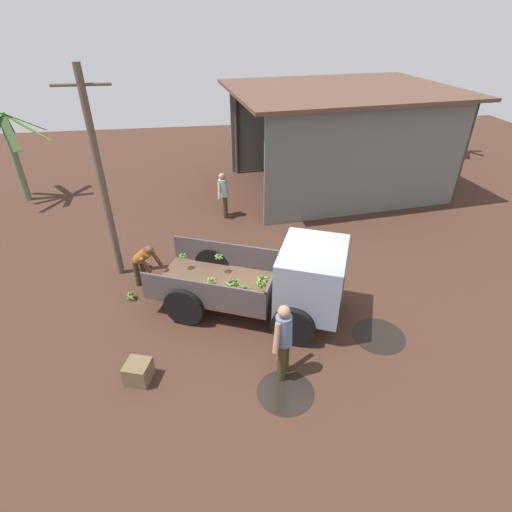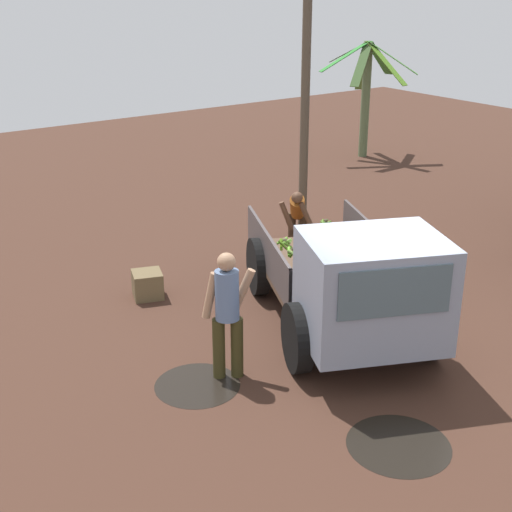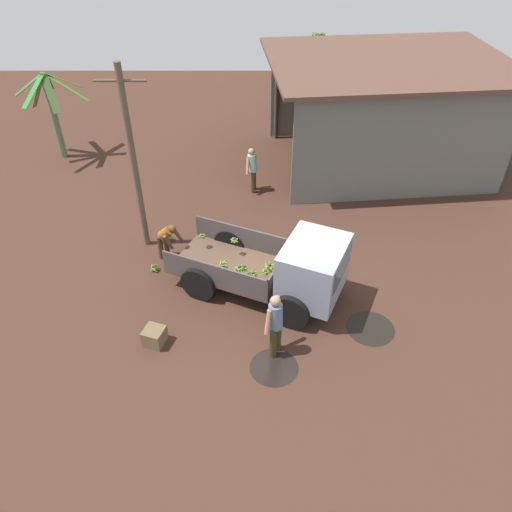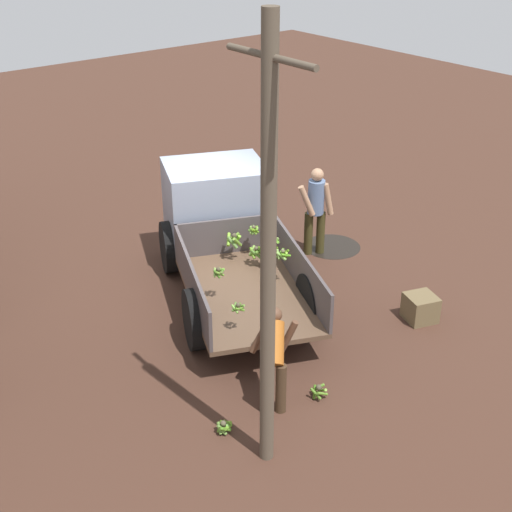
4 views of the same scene
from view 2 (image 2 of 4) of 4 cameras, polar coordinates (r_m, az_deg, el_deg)
name	(u,v)px [view 2 (image 2 of 4)]	position (r m, az deg, el deg)	size (l,w,h in m)	color
ground	(380,351)	(10.33, 9.92, -7.46)	(36.00, 36.00, 0.00)	#43291E
mud_patch_0	(399,445)	(8.51, 11.33, -14.60)	(1.19, 1.19, 0.01)	black
mud_patch_1	(197,385)	(9.42, -4.71, -10.25)	(1.12, 1.12, 0.01)	black
cargo_truck	(358,286)	(9.83, 8.17, -2.42)	(4.82, 3.44, 1.89)	brown
utility_pole	(305,99)	(13.91, 3.96, 12.44)	(1.27, 0.17, 5.34)	brown
banana_palm_3	(366,93)	(20.88, 8.83, 12.76)	(2.31, 2.70, 3.23)	#5C6F49
person_foreground_visitor	(227,310)	(9.16, -2.32, -4.30)	(0.50, 0.70, 1.74)	#393317
person_worker_loading	(297,215)	(13.34, 3.32, 3.27)	(0.82, 0.79, 1.31)	#3F2D1D
banana_bunch_on_ground_0	(263,248)	(13.50, 0.58, 0.64)	(0.25, 0.25, 0.21)	#4A4330
banana_bunch_on_ground_1	(330,238)	(14.18, 5.91, 1.47)	(0.23, 0.22, 0.19)	brown
wooden_crate_0	(148,285)	(11.84, -8.67, -2.27)	(0.47, 0.47, 0.44)	brown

